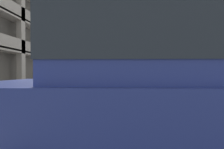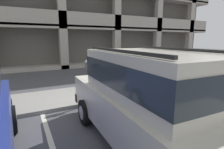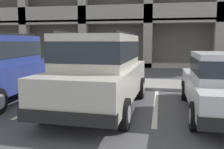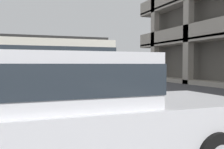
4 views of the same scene
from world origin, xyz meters
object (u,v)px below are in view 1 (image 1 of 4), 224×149
(silver_suv, at_px, (161,77))
(parking_meter_far, at_px, (101,75))
(red_sedan, at_px, (183,85))
(dark_hatchback, at_px, (149,81))
(parking_meter_near, at_px, (71,74))

(silver_suv, xyz_separation_m, parking_meter_far, (6.33, 2.85, 0.01))
(red_sedan, height_order, parking_meter_far, red_sedan)
(dark_hatchback, xyz_separation_m, parking_meter_far, (3.22, 2.87, 0.28))
(silver_suv, distance_m, parking_meter_near, 2.83)
(silver_suv, height_order, parking_meter_far, silver_suv)
(dark_hatchback, bearing_deg, silver_suv, -179.23)
(dark_hatchback, height_order, parking_meter_near, parking_meter_near)
(red_sedan, xyz_separation_m, dark_hatchback, (6.47, -0.39, -0.27))
(silver_suv, height_order, parking_meter_near, silver_suv)
(silver_suv, bearing_deg, parking_meter_near, 95.73)
(parking_meter_near, bearing_deg, dark_hatchback, -40.89)
(silver_suv, xyz_separation_m, parking_meter_near, (-0.18, 2.82, 0.09))
(parking_meter_far, bearing_deg, parking_meter_near, -179.70)
(silver_suv, bearing_deg, red_sedan, 175.90)
(silver_suv, distance_m, red_sedan, 3.39)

